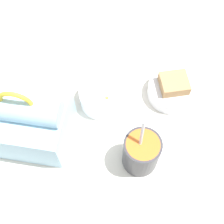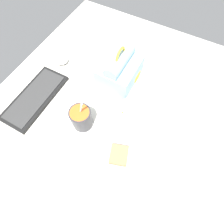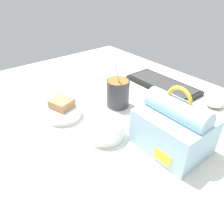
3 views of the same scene
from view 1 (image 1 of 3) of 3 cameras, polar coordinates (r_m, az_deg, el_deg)
name	(u,v)px [view 1 (image 1 of 3)]	position (r cm, az deg, el deg)	size (l,w,h in cm)	color
desk_surface	(122,127)	(82.09, 1.87, -2.80)	(140.00, 110.00, 2.00)	silver
lunch_bag	(26,121)	(76.64, -15.39, -1.53)	(19.44, 16.13, 19.82)	#9EC6DB
soup_cup	(141,152)	(72.77, 5.37, -7.35)	(8.61, 8.61, 17.52)	#333338
bento_bowl_sandwich	(172,89)	(84.98, 10.95, 4.11)	(12.91, 12.91, 6.88)	silver
bento_bowl_snacks	(102,96)	(82.28, -1.75, 2.90)	(12.13, 12.13, 5.89)	silver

